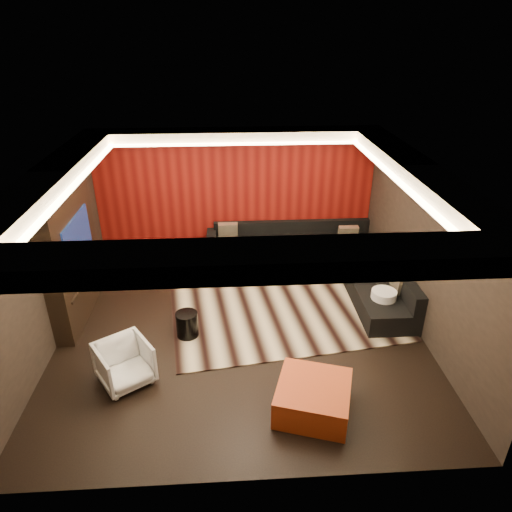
{
  "coord_description": "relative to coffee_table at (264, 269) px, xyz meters",
  "views": [
    {
      "loc": [
        -0.14,
        -6.49,
        4.66
      ],
      "look_at": [
        0.3,
        0.6,
        1.05
      ],
      "focal_mm": 32.0,
      "sensor_mm": 36.0,
      "label": 1
    }
  ],
  "objects": [
    {
      "name": "wall_back",
      "position": [
        -0.54,
        1.18,
        1.29
      ],
      "size": [
        6.0,
        0.02,
        2.8
      ],
      "primitive_type": "cube",
      "color": "black",
      "rests_on": "ground"
    },
    {
      "name": "rug",
      "position": [
        0.23,
        -1.25,
        -0.1
      ],
      "size": [
        4.37,
        3.52,
        0.02
      ],
      "primitive_type": "cube",
      "rotation": [
        0.0,
        0.0,
        0.14
      ],
      "color": "beige",
      "rests_on": "floor"
    },
    {
      "name": "throw_pillows",
      "position": [
        1.36,
        -0.14,
        0.51
      ],
      "size": [
        3.25,
        2.68,
        0.5
      ],
      "color": "tan",
      "rests_on": "sectional_sofa"
    },
    {
      "name": "tv_screen",
      "position": [
        -3.23,
        -1.23,
        1.34
      ],
      "size": [
        0.04,
        1.3,
        0.8
      ],
      "primitive_type": "cube",
      "color": "black",
      "rests_on": "ground"
    },
    {
      "name": "drum_stool",
      "position": [
        -1.44,
        -2.05,
        0.13
      ],
      "size": [
        0.48,
        0.48,
        0.43
      ],
      "primitive_type": "cylinder",
      "rotation": [
        0.0,
        0.0,
        0.41
      ],
      "color": "black",
      "rests_on": "rug"
    },
    {
      "name": "soffit_left",
      "position": [
        -3.24,
        -1.83,
        2.58
      ],
      "size": [
        0.6,
        4.8,
        0.22
      ],
      "primitive_type": "cube",
      "color": "silver",
      "rests_on": "ground"
    },
    {
      "name": "white_side_table",
      "position": [
        1.96,
        -1.72,
        0.16
      ],
      "size": [
        0.55,
        0.55,
        0.55
      ],
      "primitive_type": "cylinder",
      "rotation": [
        0.0,
        0.0,
        -0.32
      ],
      "color": "white",
      "rests_on": "floor"
    },
    {
      "name": "armchair",
      "position": [
        -2.25,
        -3.09,
        0.22
      ],
      "size": [
        0.98,
        0.98,
        0.65
      ],
      "primitive_type": "imported",
      "rotation": [
        0.0,
        0.0,
        0.59
      ],
      "color": "silver",
      "rests_on": "floor"
    },
    {
      "name": "ceiling",
      "position": [
        -0.54,
        -1.83,
        2.7
      ],
      "size": [
        6.0,
        6.0,
        0.02
      ],
      "primitive_type": "cube",
      "color": "silver",
      "rests_on": "ground"
    },
    {
      "name": "sectional_sofa",
      "position": [
        1.19,
        0.03,
        0.15
      ],
      "size": [
        3.65,
        3.5,
        0.75
      ],
      "color": "black",
      "rests_on": "floor"
    },
    {
      "name": "cove_back",
      "position": [
        -0.54,
        0.53,
        2.49
      ],
      "size": [
        4.8,
        0.08,
        0.04
      ],
      "primitive_type": "cube",
      "color": "#FFD899",
      "rests_on": "ground"
    },
    {
      "name": "wall_right",
      "position": [
        2.47,
        -1.83,
        1.29
      ],
      "size": [
        0.02,
        6.0,
        2.8
      ],
      "primitive_type": "cube",
      "color": "black",
      "rests_on": "ground"
    },
    {
      "name": "floor",
      "position": [
        -0.54,
        -1.83,
        -0.12
      ],
      "size": [
        6.0,
        6.0,
        0.02
      ],
      "primitive_type": "cube",
      "color": "black",
      "rests_on": "ground"
    },
    {
      "name": "wall_left",
      "position": [
        -3.55,
        -1.83,
        1.29
      ],
      "size": [
        0.02,
        6.0,
        2.8
      ],
      "primitive_type": "cube",
      "color": "black",
      "rests_on": "ground"
    },
    {
      "name": "tv_shelf",
      "position": [
        -3.23,
        -1.23,
        0.59
      ],
      "size": [
        0.04,
        1.6,
        0.04
      ],
      "primitive_type": "cube",
      "color": "black",
      "rests_on": "ground"
    },
    {
      "name": "soffit_front",
      "position": [
        -0.54,
        -4.53,
        2.58
      ],
      "size": [
        6.0,
        0.6,
        0.22
      ],
      "primitive_type": "cube",
      "color": "silver",
      "rests_on": "ground"
    },
    {
      "name": "cove_left",
      "position": [
        -2.9,
        -1.83,
        2.49
      ],
      "size": [
        0.08,
        4.8,
        0.04
      ],
      "primitive_type": "cube",
      "color": "#FFD899",
      "rests_on": "ground"
    },
    {
      "name": "cove_front",
      "position": [
        -0.54,
        -4.19,
        2.49
      ],
      "size": [
        4.8,
        0.08,
        0.04
      ],
      "primitive_type": "cube",
      "color": "#FFD899",
      "rests_on": "ground"
    },
    {
      "name": "tv_surround",
      "position": [
        -3.39,
        -1.23,
        0.99
      ],
      "size": [
        0.3,
        2.0,
        2.2
      ],
      "primitive_type": "cube",
      "color": "black",
      "rests_on": "ground"
    },
    {
      "name": "soffit_back",
      "position": [
        -0.54,
        0.87,
        2.58
      ],
      "size": [
        6.0,
        0.6,
        0.22
      ],
      "primitive_type": "cube",
      "color": "silver",
      "rests_on": "ground"
    },
    {
      "name": "striped_pouf",
      "position": [
        -1.52,
        0.0,
        0.09
      ],
      "size": [
        0.69,
        0.69,
        0.35
      ],
      "primitive_type": "ellipsoid",
      "rotation": [
        0.0,
        0.0,
        0.09
      ],
      "color": "beige",
      "rests_on": "rug"
    },
    {
      "name": "orange_ottoman",
      "position": [
        0.36,
        -3.81,
        0.1
      ],
      "size": [
        1.19,
        1.19,
        0.42
      ],
      "primitive_type": "cube",
      "rotation": [
        0.0,
        0.0,
        -0.31
      ],
      "color": "#AE3816",
      "rests_on": "floor"
    },
    {
      "name": "cove_right",
      "position": [
        1.82,
        -1.83,
        2.49
      ],
      "size": [
        0.08,
        4.8,
        0.04
      ],
      "primitive_type": "cube",
      "color": "#FFD899",
      "rests_on": "ground"
    },
    {
      "name": "soffit_right",
      "position": [
        2.16,
        -1.83,
        2.58
      ],
      "size": [
        0.6,
        4.8,
        0.22
      ],
      "primitive_type": "cube",
      "color": "silver",
      "rests_on": "ground"
    },
    {
      "name": "coffee_table",
      "position": [
        0.0,
        0.0,
        0.0
      ],
      "size": [
        1.37,
        1.37,
        0.18
      ],
      "primitive_type": "cylinder",
      "rotation": [
        0.0,
        0.0,
        -0.38
      ],
      "color": "black",
      "rests_on": "rug"
    },
    {
      "name": "red_feature_wall",
      "position": [
        -0.54,
        1.14,
        1.29
      ],
      "size": [
        5.98,
        0.05,
        2.78
      ],
      "primitive_type": "cube",
      "color": "#6B0C0A",
      "rests_on": "ground"
    }
  ]
}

